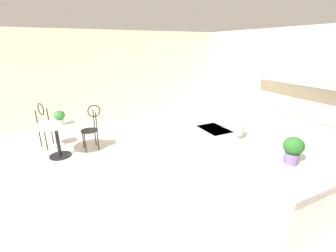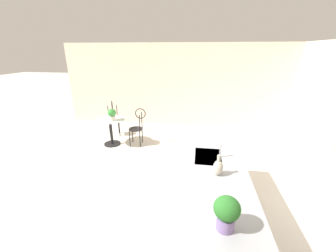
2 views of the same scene
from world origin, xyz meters
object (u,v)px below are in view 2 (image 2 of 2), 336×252
(chair_near_window, at_px, (138,125))
(potted_plant_counter_far, at_px, (227,212))
(bistro_table, at_px, (111,129))
(potted_plant_on_table, at_px, (112,114))
(chair_by_island, at_px, (113,117))
(vase_on_counter, at_px, (218,167))

(chair_near_window, relative_size, potted_plant_counter_far, 3.06)
(bistro_table, height_order, potted_plant_counter_far, potted_plant_counter_far)
(chair_near_window, bearing_deg, potted_plant_on_table, -73.77)
(potted_plant_on_table, xyz_separation_m, potted_plant_counter_far, (3.38, 2.51, 0.20))
(chair_near_window, xyz_separation_m, chair_by_island, (-0.62, -0.94, 0.00))
(chair_by_island, distance_m, potted_plant_counter_far, 5.08)
(potted_plant_on_table, bearing_deg, chair_near_window, 106.23)
(chair_by_island, relative_size, vase_on_counter, 3.62)
(chair_near_window, height_order, potted_plant_on_table, potted_plant_on_table)
(chair_near_window, distance_m, chair_by_island, 1.13)
(potted_plant_on_table, distance_m, vase_on_counter, 3.53)
(bistro_table, height_order, vase_on_counter, vase_on_counter)
(vase_on_counter, bearing_deg, bistro_table, -134.44)
(bistro_table, relative_size, chair_near_window, 0.77)
(bistro_table, bearing_deg, potted_plant_on_table, 51.86)
(chair_by_island, bearing_deg, vase_on_counter, 40.82)
(chair_near_window, xyz_separation_m, potted_plant_counter_far, (3.56, 1.89, 0.54))
(chair_near_window, xyz_separation_m, potted_plant_on_table, (0.18, -0.62, 0.34))
(chair_by_island, xyz_separation_m, vase_on_counter, (3.28, 2.83, 0.46))
(bistro_table, xyz_separation_m, vase_on_counter, (2.57, 2.62, 0.58))
(potted_plant_on_table, height_order, potted_plant_counter_far, potted_plant_counter_far)
(potted_plant_counter_far, relative_size, vase_on_counter, 1.18)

